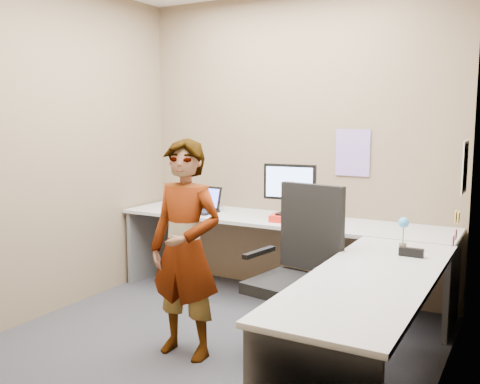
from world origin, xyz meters
The scene contains 20 objects.
ground centered at (0.00, 0.00, 0.00)m, with size 3.00×3.00×0.00m, color #28282D.
wall_back centered at (0.00, 1.30, 1.35)m, with size 3.00×3.00×0.00m, color brown.
wall_right centered at (1.50, 0.00, 1.35)m, with size 2.70×2.70×0.00m, color brown.
wall_left centered at (-1.50, 0.00, 1.35)m, with size 2.70×2.70×0.00m, color brown.
desk centered at (0.44, 0.39, 0.59)m, with size 2.98×2.58×0.73m.
paper_ream centered at (0.14, 0.88, 0.76)m, with size 0.28×0.21×0.06m, color red.
monitor centered at (0.14, 0.89, 1.04)m, with size 0.45×0.15×0.43m.
laptop centered at (-0.76, 0.93, 0.79)m, with size 0.35×0.30×0.23m.
trackball_mouse centered at (-0.67, 1.04, 0.76)m, with size 0.12×0.08×0.07m.
origami centered at (0.13, 0.85, 0.76)m, with size 0.10×0.10×0.06m, color white.
stapler centered at (1.28, 0.20, 0.76)m, with size 0.15×0.04×0.06m, color black.
flower centered at (1.19, 0.37, 0.87)m, with size 0.07×0.07×0.22m.
calendar_purple centered at (0.55, 1.29, 1.30)m, with size 0.30×0.01×0.40m, color #846BB7.
calendar_white centered at (1.49, 0.90, 1.25)m, with size 0.01×0.28×0.38m, color white.
sticky_note_a centered at (1.49, 0.55, 0.95)m, with size 0.01×0.07×0.07m, color #F2E059.
sticky_note_b centered at (1.49, 0.60, 0.82)m, with size 0.01×0.07×0.07m, color pink.
sticky_note_c centered at (1.49, 0.48, 0.80)m, with size 0.01×0.07×0.07m, color pink.
sticky_note_d centered at (1.49, 0.70, 0.92)m, with size 0.01×0.07×0.07m, color #F2E059.
office_chair centered at (0.60, 0.00, 0.46)m, with size 0.63×0.60×1.13m.
person centered at (-0.07, -0.34, 0.73)m, with size 0.53×0.35×1.46m, color #999399.
Camera 1 is at (1.93, -3.18, 1.60)m, focal length 40.00 mm.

